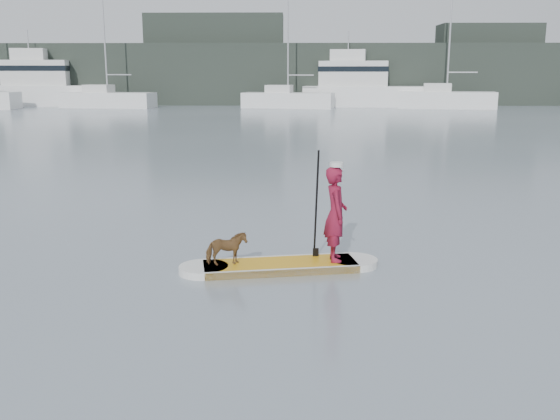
{
  "coord_description": "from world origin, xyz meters",
  "views": [
    {
      "loc": [
        -2.24,
        -12.24,
        3.16
      ],
      "look_at": [
        -2.4,
        -2.44,
        1.0
      ],
      "focal_mm": 40.0,
      "sensor_mm": 36.0,
      "label": 1
    }
  ],
  "objects_px": {
    "sailboat_e": "(446,98)",
    "motor_yacht_a": "(360,86)",
    "sailboat_b": "(107,98)",
    "sailboat_d": "(287,98)",
    "paddler": "(336,214)",
    "motor_yacht_b": "(44,85)",
    "paddleboard": "(280,266)",
    "dog": "(226,249)"
  },
  "relations": [
    {
      "from": "sailboat_e",
      "to": "motor_yacht_a",
      "type": "distance_m",
      "value": 8.15
    },
    {
      "from": "motor_yacht_b",
      "to": "sailboat_e",
      "type": "bearing_deg",
      "value": -13.58
    },
    {
      "from": "paddler",
      "to": "sailboat_e",
      "type": "xyz_separation_m",
      "value": [
        13.33,
        47.56,
        -0.01
      ]
    },
    {
      "from": "sailboat_e",
      "to": "motor_yacht_b",
      "type": "bearing_deg",
      "value": -175.35
    },
    {
      "from": "paddler",
      "to": "motor_yacht_a",
      "type": "distance_m",
      "value": 51.18
    },
    {
      "from": "motor_yacht_b",
      "to": "sailboat_d",
      "type": "bearing_deg",
      "value": -15.57
    },
    {
      "from": "sailboat_b",
      "to": "sailboat_d",
      "type": "bearing_deg",
      "value": 9.4
    },
    {
      "from": "sailboat_b",
      "to": "sailboat_e",
      "type": "xyz_separation_m",
      "value": [
        30.99,
        -0.57,
        0.0
      ]
    },
    {
      "from": "sailboat_b",
      "to": "paddler",
      "type": "bearing_deg",
      "value": -60.49
    },
    {
      "from": "paddler",
      "to": "sailboat_d",
      "type": "distance_m",
      "value": 48.15
    },
    {
      "from": "sailboat_b",
      "to": "sailboat_e",
      "type": "height_order",
      "value": "sailboat_b"
    },
    {
      "from": "sailboat_d",
      "to": "paddleboard",
      "type": "bearing_deg",
      "value": -78.5
    },
    {
      "from": "motor_yacht_a",
      "to": "sailboat_d",
      "type": "bearing_deg",
      "value": -149.72
    },
    {
      "from": "paddler",
      "to": "sailboat_e",
      "type": "distance_m",
      "value": 49.39
    },
    {
      "from": "paddler",
      "to": "sailboat_e",
      "type": "bearing_deg",
      "value": -19.35
    },
    {
      "from": "motor_yacht_a",
      "to": "sailboat_e",
      "type": "bearing_deg",
      "value": -14.58
    },
    {
      "from": "motor_yacht_b",
      "to": "paddleboard",
      "type": "bearing_deg",
      "value": -73.15
    },
    {
      "from": "sailboat_d",
      "to": "motor_yacht_a",
      "type": "bearing_deg",
      "value": 32.36
    },
    {
      "from": "sailboat_b",
      "to": "dog",
      "type": "bearing_deg",
      "value": -62.48
    },
    {
      "from": "sailboat_d",
      "to": "sailboat_e",
      "type": "bearing_deg",
      "value": 9.03
    },
    {
      "from": "paddleboard",
      "to": "dog",
      "type": "xyz_separation_m",
      "value": [
        -0.86,
        -0.15,
        0.33
      ]
    },
    {
      "from": "paddleboard",
      "to": "motor_yacht_a",
      "type": "relative_size",
      "value": 0.27
    },
    {
      "from": "paddleboard",
      "to": "sailboat_b",
      "type": "distance_m",
      "value": 51.12
    },
    {
      "from": "dog",
      "to": "sailboat_e",
      "type": "xyz_separation_m",
      "value": [
        15.1,
        47.87,
        0.5
      ]
    },
    {
      "from": "sailboat_e",
      "to": "motor_yacht_b",
      "type": "height_order",
      "value": "sailboat_e"
    },
    {
      "from": "dog",
      "to": "sailboat_d",
      "type": "bearing_deg",
      "value": -17.76
    },
    {
      "from": "paddleboard",
      "to": "sailboat_d",
      "type": "xyz_separation_m",
      "value": [
        -0.13,
        48.3,
        0.81
      ]
    },
    {
      "from": "sailboat_b",
      "to": "sailboat_d",
      "type": "xyz_separation_m",
      "value": [
        16.62,
        0.01,
        -0.01
      ]
    },
    {
      "from": "sailboat_b",
      "to": "motor_yacht_b",
      "type": "bearing_deg",
      "value": 165.11
    },
    {
      "from": "sailboat_e",
      "to": "sailboat_b",
      "type": "bearing_deg",
      "value": -170.79
    },
    {
      "from": "paddler",
      "to": "sailboat_b",
      "type": "height_order",
      "value": "sailboat_b"
    },
    {
      "from": "paddler",
      "to": "motor_yacht_b",
      "type": "bearing_deg",
      "value": 22.01
    },
    {
      "from": "paddler",
      "to": "sailboat_b",
      "type": "xyz_separation_m",
      "value": [
        -17.66,
        48.13,
        -0.02
      ]
    },
    {
      "from": "sailboat_e",
      "to": "sailboat_d",
      "type": "bearing_deg",
      "value": -172.05
    },
    {
      "from": "sailboat_d",
      "to": "sailboat_b",
      "type": "bearing_deg",
      "value": -168.62
    },
    {
      "from": "dog",
      "to": "motor_yacht_b",
      "type": "xyz_separation_m",
      "value": [
        -22.92,
        51.61,
        1.63
      ]
    },
    {
      "from": "sailboat_d",
      "to": "sailboat_e",
      "type": "relative_size",
      "value": 0.99
    },
    {
      "from": "paddleboard",
      "to": "dog",
      "type": "distance_m",
      "value": 0.94
    },
    {
      "from": "sailboat_d",
      "to": "paddler",
      "type": "bearing_deg",
      "value": -77.41
    },
    {
      "from": "dog",
      "to": "sailboat_e",
      "type": "bearing_deg",
      "value": -34.4
    },
    {
      "from": "paddleboard",
      "to": "dog",
      "type": "height_order",
      "value": "dog"
    },
    {
      "from": "dog",
      "to": "sailboat_e",
      "type": "distance_m",
      "value": 50.2
    }
  ]
}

